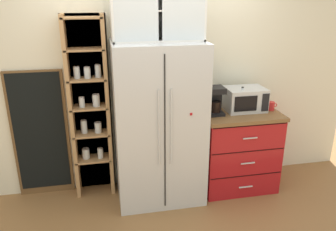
# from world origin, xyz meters

# --- Properties ---
(ground_plane) EXTENTS (10.64, 10.64, 0.00)m
(ground_plane) POSITION_xyz_m (0.00, 0.00, 0.00)
(ground_plane) COLOR olive
(wall_back_cream) EXTENTS (4.94, 0.10, 2.55)m
(wall_back_cream) POSITION_xyz_m (0.00, 0.40, 1.27)
(wall_back_cream) COLOR silver
(wall_back_cream) RESTS_ON ground
(refrigerator) EXTENTS (0.93, 0.69, 1.75)m
(refrigerator) POSITION_xyz_m (0.00, 0.02, 0.87)
(refrigerator) COLOR silver
(refrigerator) RESTS_ON ground
(pantry_shelf_column) EXTENTS (0.46, 0.27, 2.01)m
(pantry_shelf_column) POSITION_xyz_m (-0.72, 0.29, 1.02)
(pantry_shelf_column) COLOR brown
(pantry_shelf_column) RESTS_ON ground
(counter_cabinet) EXTENTS (0.88, 0.64, 0.94)m
(counter_cabinet) POSITION_xyz_m (0.93, 0.05, 0.47)
(counter_cabinet) COLOR #A8161C
(counter_cabinet) RESTS_ON ground
(microwave) EXTENTS (0.44, 0.33, 0.26)m
(microwave) POSITION_xyz_m (1.01, 0.10, 1.07)
(microwave) COLOR silver
(microwave) RESTS_ON counter_cabinet
(coffee_maker) EXTENTS (0.17, 0.20, 0.31)m
(coffee_maker) POSITION_xyz_m (0.63, 0.05, 1.09)
(coffee_maker) COLOR black
(coffee_maker) RESTS_ON counter_cabinet
(mug_red) EXTENTS (0.12, 0.09, 0.09)m
(mug_red) POSITION_xyz_m (1.30, 0.04, 0.98)
(mug_red) COLOR red
(mug_red) RESTS_ON counter_cabinet
(bottle_clear) EXTENTS (0.06, 0.06, 0.30)m
(bottle_clear) POSITION_xyz_m (0.93, 0.02, 1.07)
(bottle_clear) COLOR silver
(bottle_clear) RESTS_ON counter_cabinet
(upper_cabinet) EXTENTS (0.90, 0.32, 0.58)m
(upper_cabinet) POSITION_xyz_m (-0.00, 0.06, 2.04)
(upper_cabinet) COLOR silver
(upper_cabinet) RESTS_ON refrigerator
(chalkboard_menu) EXTENTS (0.60, 0.04, 1.45)m
(chalkboard_menu) POSITION_xyz_m (-1.27, 0.33, 0.73)
(chalkboard_menu) COLOR brown
(chalkboard_menu) RESTS_ON ground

